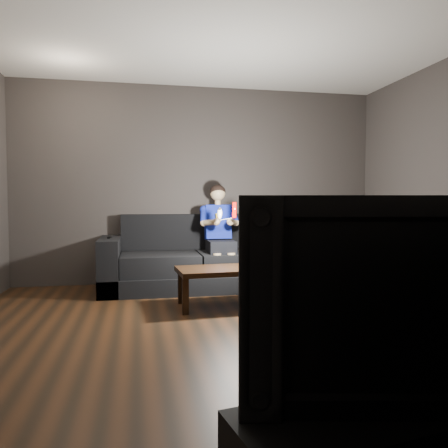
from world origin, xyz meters
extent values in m
plane|color=black|center=(0.00, 0.00, 0.00)|extent=(5.00, 5.00, 0.00)
cube|color=#403937|center=(0.00, 2.50, 1.35)|extent=(5.00, 0.04, 2.70)
cube|color=white|center=(0.00, 0.00, 2.70)|extent=(5.00, 5.00, 0.02)
cube|color=black|center=(-0.10, 2.01, 0.11)|extent=(2.45, 1.06, 0.21)
cube|color=black|center=(-0.59, 1.90, 0.34)|extent=(0.96, 0.74, 0.26)
cube|color=black|center=(0.39, 1.90, 0.34)|extent=(0.96, 0.74, 0.26)
cube|color=black|center=(-0.10, 2.42, 0.71)|extent=(1.96, 0.24, 0.48)
cube|color=black|center=(-1.20, 2.01, 0.33)|extent=(0.24, 1.06, 0.67)
cube|color=black|center=(1.00, 2.01, 0.33)|extent=(0.24, 1.06, 0.67)
cube|color=black|center=(0.17, 1.88, 0.54)|extent=(0.33, 0.42, 0.16)
cube|color=navy|center=(0.17, 2.10, 0.84)|extent=(0.33, 0.24, 0.46)
cube|color=yellow|center=(0.17, 2.01, 0.91)|extent=(0.10, 0.10, 0.11)
cube|color=red|center=(0.17, 2.00, 0.91)|extent=(0.07, 0.07, 0.07)
cylinder|color=tan|center=(0.17, 2.10, 1.10)|extent=(0.08, 0.08, 0.07)
sphere|color=tan|center=(0.17, 2.10, 1.23)|extent=(0.20, 0.20, 0.20)
ellipsoid|color=black|center=(0.17, 2.11, 1.25)|extent=(0.21, 0.21, 0.18)
cylinder|color=navy|center=(-0.03, 2.03, 0.93)|extent=(0.09, 0.25, 0.21)
cylinder|color=navy|center=(0.38, 2.03, 0.93)|extent=(0.09, 0.25, 0.21)
cylinder|color=tan|center=(0.03, 1.85, 0.88)|extent=(0.16, 0.26, 0.11)
cylinder|color=tan|center=(0.33, 1.85, 0.88)|extent=(0.16, 0.26, 0.11)
sphere|color=tan|center=(0.09, 1.75, 0.87)|extent=(0.09, 0.09, 0.09)
sphere|color=tan|center=(0.27, 1.75, 0.87)|extent=(0.09, 0.09, 0.09)
cylinder|color=tan|center=(0.09, 1.66, 0.30)|extent=(0.10, 0.10, 0.38)
cylinder|color=tan|center=(0.26, 1.66, 0.30)|extent=(0.10, 0.10, 0.38)
cube|color=#F00700|center=(0.27, 1.51, 1.01)|extent=(0.06, 0.08, 0.19)
cube|color=maroon|center=(0.27, 1.49, 1.07)|extent=(0.03, 0.02, 0.03)
cylinder|color=white|center=(0.27, 1.49, 1.00)|extent=(0.02, 0.01, 0.02)
ellipsoid|color=white|center=(0.09, 1.51, 0.98)|extent=(0.08, 0.10, 0.15)
cylinder|color=black|center=(0.09, 1.48, 1.03)|extent=(0.03, 0.01, 0.03)
cube|color=black|center=(-1.20, 1.96, 0.68)|extent=(0.04, 0.15, 0.03)
cube|color=black|center=(-1.20, 2.00, 0.70)|extent=(0.02, 0.02, 0.00)
cube|color=black|center=(0.12, 0.96, 0.39)|extent=(1.18, 0.65, 0.05)
cube|color=black|center=(-0.40, 0.73, 0.18)|extent=(0.06, 0.06, 0.37)
cube|color=black|center=(0.64, 0.73, 0.18)|extent=(0.06, 0.06, 0.37)
cube|color=black|center=(-0.40, 1.20, 0.18)|extent=(0.06, 0.06, 0.37)
cube|color=black|center=(0.64, 1.20, 0.18)|extent=(0.06, 0.06, 0.37)
imported|color=black|center=(0.05, -2.27, 0.80)|extent=(1.20, 0.38, 0.68)
camera|label=1|loc=(-0.85, -3.54, 1.12)|focal=35.00mm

